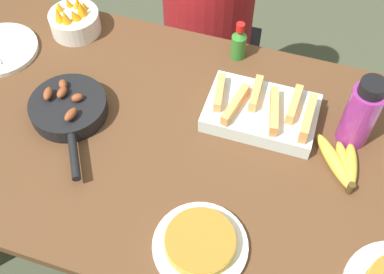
# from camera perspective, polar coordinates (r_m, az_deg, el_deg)

# --- Properties ---
(ground_plane) EXTENTS (14.00, 14.00, 0.00)m
(ground_plane) POSITION_cam_1_polar(r_m,az_deg,el_deg) (2.04, -0.00, -13.26)
(ground_plane) COLOR #474C38
(dining_table) EXTENTS (1.78, 0.89, 0.77)m
(dining_table) POSITION_cam_1_polar(r_m,az_deg,el_deg) (1.45, -0.00, -2.94)
(dining_table) COLOR brown
(dining_table) RESTS_ON ground_plane
(banana_bunch) EXTENTS (0.15, 0.18, 0.04)m
(banana_bunch) POSITION_cam_1_polar(r_m,az_deg,el_deg) (1.37, 17.37, -3.12)
(banana_bunch) COLOR gold
(banana_bunch) RESTS_ON dining_table
(melon_tray) EXTENTS (0.32, 0.21, 0.10)m
(melon_tray) POSITION_cam_1_polar(r_m,az_deg,el_deg) (1.41, 8.32, 3.00)
(melon_tray) COLOR silver
(melon_tray) RESTS_ON dining_table
(skillet) EXTENTS (0.26, 0.34, 0.08)m
(skillet) POSITION_cam_1_polar(r_m,az_deg,el_deg) (1.46, -14.40, 3.28)
(skillet) COLOR black
(skillet) RESTS_ON dining_table
(frittata_plate_center) EXTENTS (0.24, 0.24, 0.05)m
(frittata_plate_center) POSITION_cam_1_polar(r_m,az_deg,el_deg) (1.20, 0.99, -12.54)
(frittata_plate_center) COLOR silver
(frittata_plate_center) RESTS_ON dining_table
(empty_plate_far_left) EXTENTS (0.25, 0.25, 0.02)m
(empty_plate_far_left) POSITION_cam_1_polar(r_m,az_deg,el_deg) (1.73, -21.78, 9.61)
(empty_plate_far_left) COLOR silver
(empty_plate_far_left) RESTS_ON dining_table
(fruit_bowl_mango) EXTENTS (0.17, 0.17, 0.12)m
(fruit_bowl_mango) POSITION_cam_1_polar(r_m,az_deg,el_deg) (1.70, -13.76, 13.29)
(fruit_bowl_mango) COLOR silver
(fruit_bowl_mango) RESTS_ON dining_table
(water_bottle) EXTENTS (0.09, 0.09, 0.23)m
(water_bottle) POSITION_cam_1_polar(r_m,az_deg,el_deg) (1.37, 19.41, 2.63)
(water_bottle) COLOR #992D89
(water_bottle) RESTS_ON dining_table
(hot_sauce_bottle) EXTENTS (0.05, 0.05, 0.14)m
(hot_sauce_bottle) POSITION_cam_1_polar(r_m,az_deg,el_deg) (1.56, 5.56, 11.07)
(hot_sauce_bottle) COLOR #337F2D
(hot_sauce_bottle) RESTS_ON dining_table
(person_figure) EXTENTS (0.38, 0.38, 1.19)m
(person_figure) POSITION_cam_1_polar(r_m,az_deg,el_deg) (2.04, 1.81, 10.77)
(person_figure) COLOR black
(person_figure) RESTS_ON ground_plane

